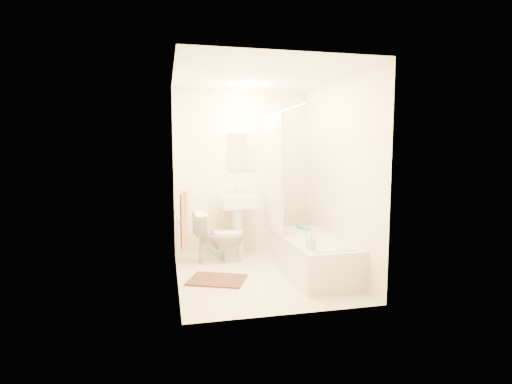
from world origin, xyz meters
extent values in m
plane|color=beige|center=(0.00, 0.00, 0.00)|extent=(2.40, 2.40, 0.00)
plane|color=white|center=(0.00, 0.00, 2.40)|extent=(2.40, 2.40, 0.00)
cube|color=beige|center=(0.00, 1.20, 1.20)|extent=(2.00, 0.02, 2.40)
cube|color=beige|center=(-1.00, 0.00, 1.20)|extent=(0.02, 2.40, 2.40)
cube|color=beige|center=(1.00, 0.00, 1.20)|extent=(0.02, 2.40, 2.40)
cube|color=white|center=(0.00, 1.18, 1.50)|extent=(0.40, 0.03, 0.55)
cylinder|color=silver|center=(0.30, 0.10, 2.00)|extent=(0.03, 1.70, 0.03)
cube|color=silver|center=(0.30, 0.50, 1.22)|extent=(0.04, 0.80, 1.55)
cylinder|color=silver|center=(-0.96, -0.25, 1.10)|extent=(0.02, 0.60, 0.02)
cube|color=#CC7266|center=(-0.93, -0.25, 0.78)|extent=(0.06, 0.45, 0.66)
cylinder|color=white|center=(-0.93, 0.12, 0.70)|extent=(0.11, 0.12, 0.12)
imported|color=white|center=(-0.41, 0.71, 0.35)|extent=(0.73, 0.44, 0.69)
cube|color=#4C271F|center=(-0.55, -0.10, 0.01)|extent=(0.78, 0.69, 0.02)
imported|color=silver|center=(0.43, -0.59, 0.53)|extent=(0.11, 0.11, 0.18)
cube|color=#43C072|center=(0.71, 0.44, 0.46)|extent=(0.14, 0.23, 0.04)
camera|label=1|loc=(-1.11, -4.63, 1.55)|focal=28.00mm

